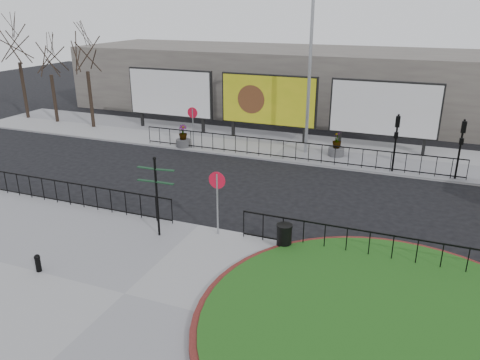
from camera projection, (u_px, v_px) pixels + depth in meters
The scene contains 25 objects.
ground at pixel (199, 228), 18.35m from camera, with size 90.00×90.00×0.00m, color black.
pavement_near at pixel (125, 295), 13.98m from camera, with size 30.00×10.00×0.12m, color gray.
pavement_far at pixel (286, 146), 28.78m from camera, with size 44.00×6.00×0.12m, color gray.
brick_edge at pixel (388, 331), 12.21m from camera, with size 10.40×10.40×0.18m, color maroon.
grass_lawn at pixel (389, 331), 12.20m from camera, with size 10.00×10.00×0.22m, color #164512.
railing_near_left at pixel (69, 193), 19.93m from camera, with size 10.00×0.10×1.10m, color black, non-canonical shape.
railing_near_right at pixel (369, 245), 15.61m from camera, with size 9.00×0.10×1.10m, color black, non-canonical shape.
railing_far at pixel (290, 150), 25.87m from camera, with size 18.00×0.10×1.10m, color black, non-canonical shape.
speed_sign_far at pixel (193, 119), 27.59m from camera, with size 0.64×0.07×2.47m.
speed_sign_near at pixel (217, 189), 16.99m from camera, with size 0.64×0.07×2.47m.
billboard_left at pixel (170, 93), 31.67m from camera, with size 6.20×0.31×4.10m.
billboard_mid at pixel (268, 101), 29.25m from camera, with size 6.20×0.31×4.10m.
billboard_right at pixel (384, 109), 26.84m from camera, with size 6.20×0.31×4.10m.
lamp_post at pixel (310, 70), 25.72m from camera, with size 0.74×0.18×9.23m.
signal_pole_a at pixel (396, 134), 23.50m from camera, with size 0.22×0.26×3.00m.
signal_pole_b at pixel (461, 140), 22.47m from camera, with size 0.22×0.26×3.00m.
tree_left at pixel (88, 77), 31.93m from camera, with size 2.00×2.00×7.00m, color #2D2119, non-canonical shape.
tree_mid at pixel (52, 79), 33.54m from camera, with size 2.00×2.00×6.20m, color #2D2119, non-canonical shape.
tree_far at pixel (20, 68), 34.52m from camera, with size 2.00×2.00×7.50m, color #2D2119, non-canonical shape.
building_backdrop at pixel (323, 83), 36.63m from camera, with size 40.00×10.00×5.00m, color slate.
fingerpost_sign at pixel (156, 189), 16.87m from camera, with size 1.44×0.30×3.08m.
bollard at pixel (38, 262), 15.02m from camera, with size 0.20×0.20×0.61m.
litter_bin at pixel (284, 237), 16.36m from camera, with size 0.57×0.57×0.94m.
planter_a at pixel (183, 139), 28.29m from camera, with size 0.87×0.87×1.35m.
planter_c at pixel (336, 147), 26.58m from camera, with size 0.89×0.89×1.39m.
Camera 1 is at (7.59, -14.77, 8.20)m, focal length 35.00 mm.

